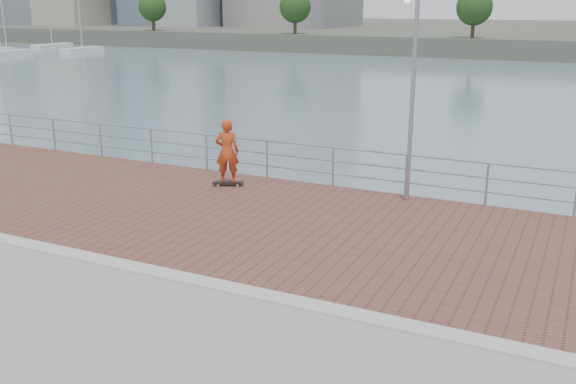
% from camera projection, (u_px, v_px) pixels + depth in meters
% --- Properties ---
extents(brick_lane, '(40.00, 6.80, 0.02)m').
position_uv_depth(brick_lane, '(319.00, 229.00, 14.42)').
color(brick_lane, brown).
rests_on(brick_lane, seawall).
extents(curb, '(40.00, 0.40, 0.06)m').
position_uv_depth(curb, '(239.00, 290.00, 11.30)').
color(curb, '#B7B5AD').
rests_on(curb, seawall).
extents(far_shore, '(320.00, 95.00, 2.50)m').
position_uv_depth(far_shore, '(573.00, 34.00, 117.33)').
color(far_shore, '#4C5142').
rests_on(far_shore, ground).
extents(guardrail, '(39.06, 0.06, 1.13)m').
position_uv_depth(guardrail, '(369.00, 166.00, 17.16)').
color(guardrail, '#8C9EA8').
rests_on(guardrail, brick_lane).
extents(street_lamp, '(0.40, 1.18, 5.54)m').
position_uv_depth(street_lamp, '(411.00, 45.00, 14.95)').
color(street_lamp, gray).
rests_on(street_lamp, brick_lane).
extents(skateboard, '(0.86, 0.55, 0.10)m').
position_uv_depth(skateboard, '(228.00, 183.00, 17.74)').
color(skateboard, black).
rests_on(skateboard, brick_lane).
extents(skateboarder, '(0.77, 0.66, 1.78)m').
position_uv_depth(skateboarder, '(227.00, 151.00, 17.49)').
color(skateboarder, '#C33F1A').
rests_on(skateboarder, skateboard).
extents(shoreline_trees, '(109.53, 4.73, 6.31)m').
position_uv_depth(shoreline_trees, '(501.00, 8.00, 79.42)').
color(shoreline_trees, '#473323').
rests_on(shoreline_trees, far_shore).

